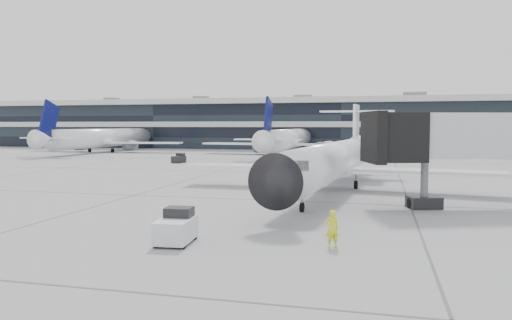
# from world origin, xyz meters

# --- Properties ---
(ground) EXTENTS (220.00, 220.00, 0.00)m
(ground) POSITION_xyz_m (0.00, 0.00, 0.00)
(ground) COLOR gray
(ground) RESTS_ON ground
(terminal) EXTENTS (170.00, 22.00, 10.00)m
(terminal) POSITION_xyz_m (0.00, 82.00, 5.00)
(terminal) COLOR black
(terminal) RESTS_ON ground
(bg_jet_left) EXTENTS (32.00, 40.00, 9.60)m
(bg_jet_left) POSITION_xyz_m (-45.00, 55.00, 0.00)
(bg_jet_left) COLOR white
(bg_jet_left) RESTS_ON ground
(bg_jet_center) EXTENTS (32.00, 40.00, 9.60)m
(bg_jet_center) POSITION_xyz_m (-8.00, 55.00, 0.00)
(bg_jet_center) COLOR white
(bg_jet_center) RESTS_ON ground
(regional_jet) EXTENTS (25.94, 32.40, 7.48)m
(regional_jet) POSITION_xyz_m (4.39, 6.94, 2.55)
(regional_jet) COLOR white
(regional_jet) RESTS_ON ground
(ramp_worker) EXTENTS (0.72, 0.65, 1.66)m
(ramp_worker) POSITION_xyz_m (6.06, -12.63, 0.83)
(ramp_worker) COLOR yellow
(ramp_worker) RESTS_ON ground
(baggage_tug) EXTENTS (1.64, 2.54, 1.54)m
(baggage_tug) POSITION_xyz_m (-0.85, -13.44, 0.69)
(baggage_tug) COLOR silver
(baggage_tug) RESTS_ON ground
(traffic_cone) EXTENTS (0.43, 0.43, 0.61)m
(traffic_cone) POSITION_xyz_m (-0.67, 15.35, 0.29)
(traffic_cone) COLOR #DA410B
(traffic_cone) RESTS_ON ground
(far_tug) EXTENTS (1.58, 2.29, 1.34)m
(far_tug) POSITION_xyz_m (-19.54, 31.36, 0.60)
(far_tug) COLOR black
(far_tug) RESTS_ON ground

